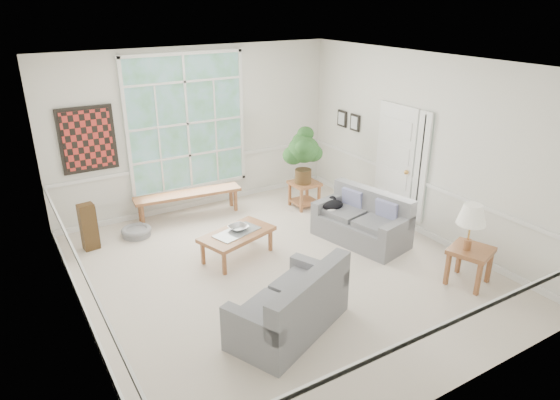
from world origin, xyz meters
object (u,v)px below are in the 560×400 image
object	(u,v)px
loveseat_front	(289,299)
side_table	(469,266)
coffee_table	(237,245)
loveseat_right	(361,218)
end_table	(304,194)

from	to	relation	value
loveseat_front	side_table	xyz separation A→B (m)	(2.73, -0.43, -0.15)
side_table	coffee_table	bearing A→B (deg)	135.76
loveseat_right	loveseat_front	xyz separation A→B (m)	(-2.29, -1.39, 0.01)
loveseat_right	side_table	bearing A→B (deg)	-89.15
loveseat_front	coffee_table	bearing A→B (deg)	57.82
end_table	side_table	world-z (taller)	side_table
loveseat_front	loveseat_right	bearing A→B (deg)	7.54
loveseat_right	loveseat_front	size ratio (longest dim) A/B	0.98
loveseat_right	end_table	distance (m)	1.71
coffee_table	side_table	distance (m)	3.41
coffee_table	side_table	world-z (taller)	side_table
loveseat_right	coffee_table	distance (m)	2.09
loveseat_right	end_table	bearing A→B (deg)	76.82
coffee_table	end_table	xyz separation A→B (m)	(2.02, 1.14, 0.04)
end_table	side_table	size ratio (longest dim) A/B	0.92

